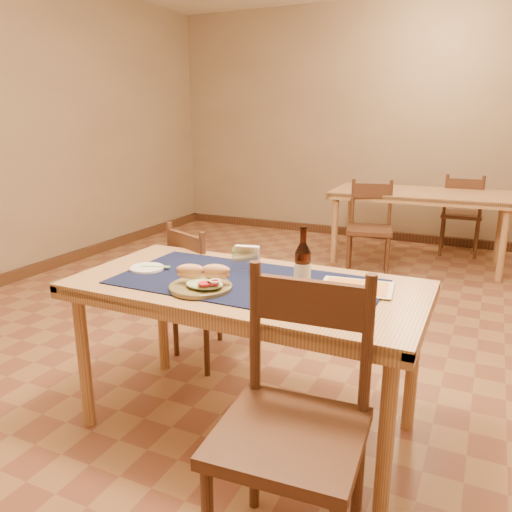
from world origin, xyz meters
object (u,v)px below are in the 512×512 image
at_px(back_table, 420,200).
at_px(beer_bottle, 302,266).
at_px(sandwich_plate, 202,283).
at_px(napkin_holder, 246,259).
at_px(chair_main_far, 207,291).
at_px(main_table, 247,299).
at_px(chair_main_near, 294,422).

relative_size(back_table, beer_bottle, 6.39).
height_order(sandwich_plate, beer_bottle, beer_bottle).
height_order(sandwich_plate, napkin_holder, napkin_holder).
bearing_deg(chair_main_far, main_table, -45.11).
bearing_deg(main_table, back_table, 84.48).
relative_size(chair_main_far, chair_main_near, 0.87).
xyz_separation_m(back_table, napkin_holder, (-0.40, -3.20, 0.15)).
height_order(back_table, napkin_holder, napkin_holder).
distance_m(main_table, napkin_holder, 0.22).
bearing_deg(main_table, napkin_holder, 117.49).
bearing_deg(sandwich_plate, chair_main_near, -35.43).
bearing_deg(napkin_holder, sandwich_plate, -98.53).
height_order(chair_main_far, chair_main_near, chair_main_near).
xyz_separation_m(back_table, beer_bottle, (-0.06, -3.33, 0.19)).
relative_size(chair_main_near, napkin_holder, 6.88).
bearing_deg(chair_main_far, napkin_holder, -40.28).
bearing_deg(main_table, sandwich_plate, -125.65).
bearing_deg(beer_bottle, chair_main_near, -71.68).
relative_size(back_table, napkin_holder, 12.13).
bearing_deg(napkin_holder, main_table, -62.51).
distance_m(chair_main_near, sandwich_plate, 0.78).
distance_m(main_table, beer_bottle, 0.32).
distance_m(chair_main_far, napkin_holder, 0.70).
xyz_separation_m(main_table, chair_main_far, (-0.54, 0.54, -0.21)).
bearing_deg(main_table, chair_main_far, 134.89).
relative_size(back_table, chair_main_far, 2.02).
relative_size(chair_main_near, beer_bottle, 3.63).
relative_size(main_table, back_table, 0.91).
xyz_separation_m(sandwich_plate, beer_bottle, (0.39, 0.20, 0.07)).
xyz_separation_m(chair_main_far, chair_main_near, (1.00, -1.14, 0.07)).
relative_size(main_table, beer_bottle, 5.80).
distance_m(back_table, beer_bottle, 3.33).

